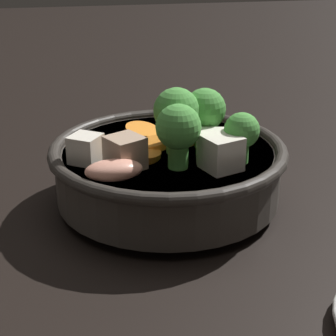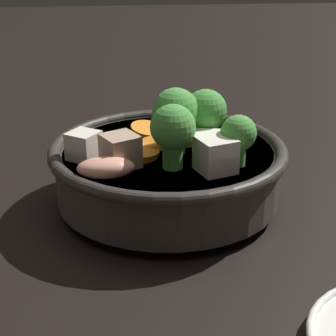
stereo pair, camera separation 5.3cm
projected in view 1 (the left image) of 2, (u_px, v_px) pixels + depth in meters
ground_plane at (168, 204)px, 0.55m from camera, size 3.00×3.00×0.00m
stirfry_bowl at (169, 164)px, 0.53m from camera, size 0.22×0.22×0.12m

